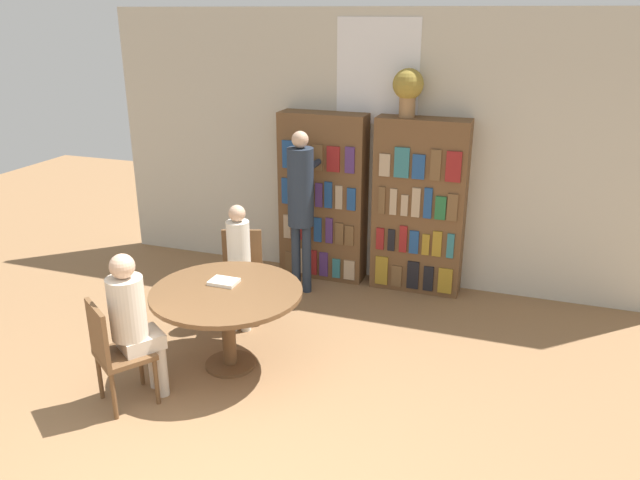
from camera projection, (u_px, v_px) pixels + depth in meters
wall_back at (376, 150)px, 6.91m from camera, size 6.40×0.07×3.00m
bookshelf_left at (323, 198)px, 7.10m from camera, size 0.98×0.34×1.92m
bookshelf_right at (419, 207)px, 6.76m from camera, size 0.98×0.34×1.92m
flower_vase at (408, 88)px, 6.38m from camera, size 0.32×0.32×0.50m
reading_table at (227, 302)px, 5.32m from camera, size 1.30×1.30×0.73m
chair_near_camera at (114, 349)px, 4.82m from camera, size 0.56×0.56×0.89m
chair_left_side at (242, 270)px, 6.29m from camera, size 0.51×0.51×0.89m
seated_reader_left at (238, 261)px, 6.05m from camera, size 0.32×0.38×1.23m
seated_reader_right at (133, 317)px, 4.84m from camera, size 0.41×0.42×1.26m
librarian_standing at (301, 197)px, 6.64m from camera, size 0.28×0.55×1.80m
open_book_on_table at (224, 282)px, 5.40m from camera, size 0.24×0.18×0.03m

